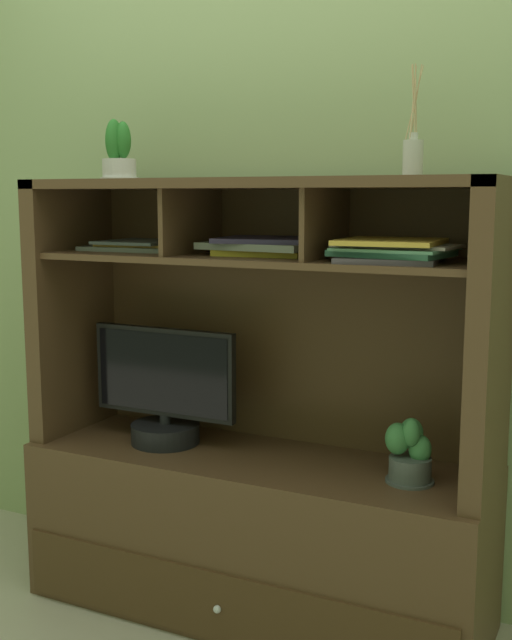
% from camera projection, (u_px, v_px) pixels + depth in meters
% --- Properties ---
extents(floor_plane, '(6.00, 6.00, 0.02)m').
position_uv_depth(floor_plane, '(256.00, 612.00, 2.59)').
color(floor_plane, '#A69E8B').
rests_on(floor_plane, ground).
extents(back_wall, '(6.00, 0.02, 2.80)m').
position_uv_depth(back_wall, '(292.00, 178.00, 2.62)').
color(back_wall, '#889D68').
rests_on(back_wall, ground).
extents(media_console, '(1.48, 0.52, 1.39)m').
position_uv_depth(media_console, '(257.00, 484.00, 2.53)').
color(media_console, '#4B331F').
rests_on(media_console, ground).
extents(tv_monitor, '(0.52, 0.23, 0.39)m').
position_uv_depth(tv_monitor, '(165.00, 397.00, 2.61)').
color(tv_monitor, black).
rests_on(tv_monitor, media_console).
extents(potted_orchid, '(0.14, 0.14, 0.19)m').
position_uv_depth(potted_orchid, '(409.00, 455.00, 2.26)').
color(potted_orchid, '#454C48').
rests_on(potted_orchid, media_console).
extents(magazine_stack_left, '(0.37, 0.32, 0.05)m').
position_uv_depth(magazine_stack_left, '(266.00, 246.00, 2.44)').
color(magazine_stack_left, gold).
rests_on(magazine_stack_left, media_console).
extents(magazine_stack_centre, '(0.38, 0.27, 0.03)m').
position_uv_depth(magazine_stack_centre, '(141.00, 246.00, 2.66)').
color(magazine_stack_centre, slate).
rests_on(magazine_stack_centre, media_console).
extents(magazine_stack_right, '(0.35, 0.30, 0.06)m').
position_uv_depth(magazine_stack_right, '(392.00, 250.00, 2.18)').
color(magazine_stack_right, '#3D353D').
rests_on(magazine_stack_right, media_console).
extents(diffuser_bottle, '(0.06, 0.06, 0.30)m').
position_uv_depth(diffuser_bottle, '(413.00, 156.00, 2.15)').
color(diffuser_bottle, '#BAB9AD').
rests_on(diffuser_bottle, media_console).
extents(potted_succulent, '(0.13, 0.13, 0.19)m').
position_uv_depth(potted_succulent, '(119.00, 154.00, 2.55)').
color(potted_succulent, silver).
rests_on(potted_succulent, media_console).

